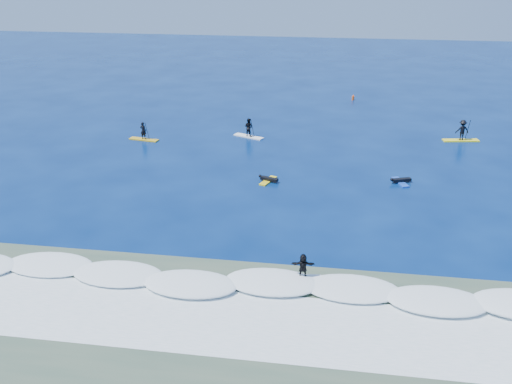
# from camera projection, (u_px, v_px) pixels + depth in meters

# --- Properties ---
(ground) EXTENTS (160.00, 160.00, 0.00)m
(ground) POSITION_uv_depth(u_px,v_px,m) (275.00, 206.00, 37.73)
(ground) COLOR #031A49
(ground) RESTS_ON ground
(shallow_water) EXTENTS (90.00, 13.00, 0.01)m
(shallow_water) POSITION_uv_depth(u_px,v_px,m) (237.00, 337.00, 24.98)
(shallow_water) COLOR #384D3D
(shallow_water) RESTS_ON ground
(breaking_wave) EXTENTS (40.00, 6.00, 0.30)m
(breaking_wave) POSITION_uv_depth(u_px,v_px,m) (251.00, 287.00, 28.63)
(breaking_wave) COLOR white
(breaking_wave) RESTS_ON ground
(whitewater) EXTENTS (34.00, 5.00, 0.02)m
(whitewater) POSITION_uv_depth(u_px,v_px,m) (241.00, 323.00, 25.90)
(whitewater) COLOR silver
(whitewater) RESTS_ON ground
(sup_paddler_left) EXTENTS (2.78, 1.17, 1.90)m
(sup_paddler_left) POSITION_uv_depth(u_px,v_px,m) (143.00, 134.00, 50.65)
(sup_paddler_left) COLOR gold
(sup_paddler_left) RESTS_ON ground
(sup_paddler_center) EXTENTS (2.91, 1.82, 2.01)m
(sup_paddler_center) POSITION_uv_depth(u_px,v_px,m) (249.00, 129.00, 51.39)
(sup_paddler_center) COLOR white
(sup_paddler_center) RESTS_ON ground
(sup_paddler_right) EXTENTS (3.24, 1.30, 2.22)m
(sup_paddler_right) POSITION_uv_depth(u_px,v_px,m) (462.00, 132.00, 50.30)
(sup_paddler_right) COLOR yellow
(sup_paddler_right) RESTS_ON ground
(prone_paddler_near) EXTENTS (1.51, 2.00, 0.41)m
(prone_paddler_near) POSITION_uv_depth(u_px,v_px,m) (268.00, 180.00, 41.70)
(prone_paddler_near) COLOR yellow
(prone_paddler_near) RESTS_ON ground
(prone_paddler_far) EXTENTS (1.55, 2.06, 0.42)m
(prone_paddler_far) POSITION_uv_depth(u_px,v_px,m) (400.00, 181.00, 41.47)
(prone_paddler_far) COLOR blue
(prone_paddler_far) RESTS_ON ground
(wave_surfer) EXTENTS (1.97, 0.73, 1.39)m
(wave_surfer) POSITION_uv_depth(u_px,v_px,m) (303.00, 267.00, 28.89)
(wave_surfer) COLOR white
(wave_surfer) RESTS_ON breaking_wave
(marker_buoy) EXTENTS (0.29, 0.29, 0.69)m
(marker_buoy) POSITION_uv_depth(u_px,v_px,m) (353.00, 98.00, 64.28)
(marker_buoy) COLOR #EB5014
(marker_buoy) RESTS_ON ground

